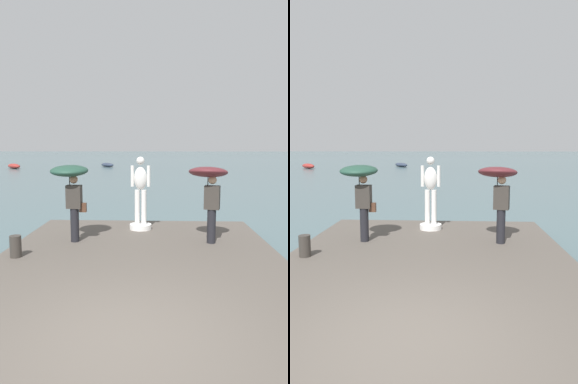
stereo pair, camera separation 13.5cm
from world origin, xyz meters
TOP-DOWN VIEW (x-y plane):
  - ground_plane at (0.00, 40.00)m, footprint 400.00×400.00m
  - pier at (0.00, 2.11)m, footprint 6.46×10.23m
  - statue_white_figure at (-0.11, 6.03)m, footprint 0.66×0.66m
  - onlooker_left at (-1.83, 4.61)m, footprint 1.01×1.02m
  - onlooker_right at (1.71, 4.64)m, footprint 1.23×1.25m
  - mooring_bollard at (-2.76, 3.23)m, footprint 0.25×0.25m
  - boat_near at (-19.13, 41.87)m, footprint 3.11×3.21m
  - boat_far at (-7.13, 46.46)m, footprint 2.87×3.66m

SIDE VIEW (x-z plane):
  - ground_plane at x=0.00m, z-range 0.00..0.00m
  - pier at x=0.00m, z-range 0.00..0.40m
  - boat_far at x=-7.13m, z-range 0.00..0.58m
  - boat_near at x=-19.13m, z-range 0.00..0.66m
  - mooring_bollard at x=-2.76m, z-range 0.40..0.89m
  - statue_white_figure at x=-0.11m, z-range 0.23..2.40m
  - onlooker_right at x=1.71m, z-range 0.95..2.96m
  - onlooker_left at x=-1.83m, z-range 0.96..2.98m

